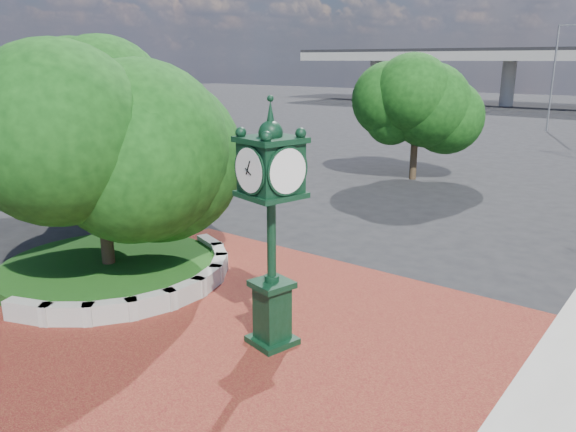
# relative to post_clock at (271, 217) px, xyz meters

# --- Properties ---
(ground) EXTENTS (200.00, 200.00, 0.00)m
(ground) POSITION_rel_post_clock_xyz_m (-1.34, 0.32, -2.91)
(ground) COLOR black
(ground) RESTS_ON ground
(plaza) EXTENTS (12.00, 12.00, 0.04)m
(plaza) POSITION_rel_post_clock_xyz_m (-1.34, -0.68, -2.89)
(plaza) COLOR maroon
(plaza) RESTS_ON ground
(planter_wall) EXTENTS (2.96, 6.77, 0.54)m
(planter_wall) POSITION_rel_post_clock_xyz_m (-4.04, 0.32, -2.64)
(planter_wall) COLOR #9E9B93
(planter_wall) RESTS_ON ground
(grass_bed) EXTENTS (6.10, 6.10, 0.40)m
(grass_bed) POSITION_rel_post_clock_xyz_m (-6.34, 0.32, -2.71)
(grass_bed) COLOR #144213
(grass_bed) RESTS_ON ground
(tree_planter) EXTENTS (5.20, 5.20, 6.33)m
(tree_planter) POSITION_rel_post_clock_xyz_m (-6.34, 0.32, 0.81)
(tree_planter) COLOR #38281C
(tree_planter) RESTS_ON ground
(tree_northwest) EXTENTS (5.60, 5.60, 6.93)m
(tree_northwest) POSITION_rel_post_clock_xyz_m (-14.34, 5.32, 1.21)
(tree_northwest) COLOR #38281C
(tree_northwest) RESTS_ON ground
(tree_street) EXTENTS (4.40, 4.40, 5.45)m
(tree_street) POSITION_rel_post_clock_xyz_m (-5.34, 18.32, 0.33)
(tree_street) COLOR #38281C
(tree_street) RESTS_ON ground
(post_clock) EXTENTS (1.29, 1.29, 5.30)m
(post_clock) POSITION_rel_post_clock_xyz_m (0.00, 0.00, 0.00)
(post_clock) COLOR black
(post_clock) RESTS_ON ground
(street_lamp_far) EXTENTS (1.99, 0.39, 8.86)m
(street_lamp_far) POSITION_rel_post_clock_xyz_m (-4.65, 44.05, 2.28)
(street_lamp_far) COLOR slate
(street_lamp_far) RESTS_ON ground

